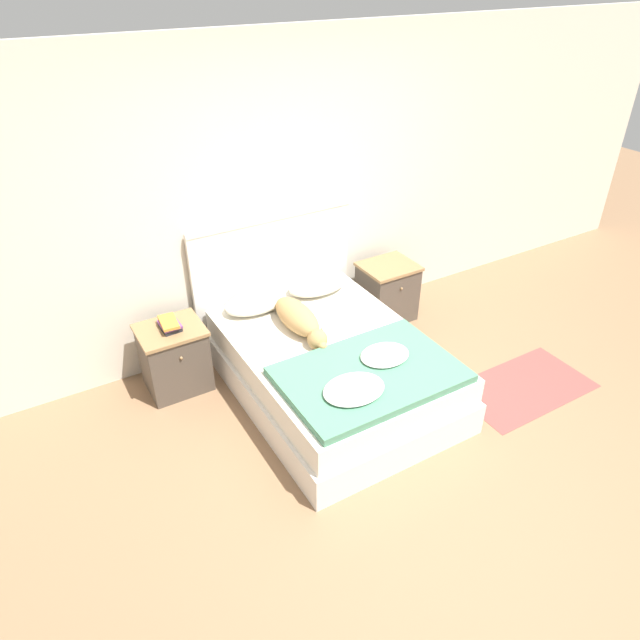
{
  "coord_description": "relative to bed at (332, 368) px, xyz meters",
  "views": [
    {
      "loc": [
        -2.0,
        -1.92,
        2.97
      ],
      "look_at": [
        -0.12,
        1.27,
        0.58
      ],
      "focal_mm": 32.0,
      "sensor_mm": 36.0,
      "label": 1
    }
  ],
  "objects": [
    {
      "name": "nightstand_right",
      "position": [
        1.03,
        0.7,
        0.04
      ],
      "size": [
        0.5,
        0.44,
        0.56
      ],
      "color": "#4C4238",
      "rests_on": "ground_plane"
    },
    {
      "name": "dog",
      "position": [
        -0.13,
        0.29,
        0.34
      ],
      "size": [
        0.24,
        0.79,
        0.2
      ],
      "color": "tan",
      "rests_on": "bed"
    },
    {
      "name": "rug",
      "position": [
        1.37,
        -0.74,
        -0.23
      ],
      "size": [
        1.11,
        0.63,
        0.0
      ],
      "color": "#93423D",
      "rests_on": "ground_plane"
    },
    {
      "name": "pillow_left",
      "position": [
        -0.29,
        0.74,
        0.31
      ],
      "size": [
        0.54,
        0.33,
        0.13
      ],
      "color": "beige",
      "rests_on": "bed"
    },
    {
      "name": "wall_back",
      "position": [
        0.12,
        1.05,
        1.04
      ],
      "size": [
        9.0,
        0.06,
        2.55
      ],
      "color": "beige",
      "rests_on": "ground_plane"
    },
    {
      "name": "nightstand_left",
      "position": [
        -1.03,
        0.7,
        0.04
      ],
      "size": [
        0.5,
        0.44,
        0.56
      ],
      "color": "#4C4238",
      "rests_on": "ground_plane"
    },
    {
      "name": "ground_plane",
      "position": [
        0.12,
        -1.08,
        -0.23
      ],
      "size": [
        16.0,
        16.0,
        0.0
      ],
      "primitive_type": "plane",
      "color": "#896647"
    },
    {
      "name": "quilt",
      "position": [
        -0.01,
        -0.5,
        0.28
      ],
      "size": [
        1.23,
        0.83,
        0.1
      ],
      "color": "#4C8466",
      "rests_on": "bed"
    },
    {
      "name": "book_stack",
      "position": [
        -1.03,
        0.7,
        0.36
      ],
      "size": [
        0.15,
        0.23,
        0.07
      ],
      "color": "#232328",
      "rests_on": "nightstand_left"
    },
    {
      "name": "bed",
      "position": [
        0.0,
        0.0,
        0.0
      ],
      "size": [
        1.4,
        1.91,
        0.48
      ],
      "color": "silver",
      "rests_on": "ground_plane"
    },
    {
      "name": "headboard",
      "position": [
        0.0,
        0.98,
        0.37
      ],
      "size": [
        1.48,
        0.06,
        1.16
      ],
      "color": "silver",
      "rests_on": "ground_plane"
    },
    {
      "name": "pillow_right",
      "position": [
        0.29,
        0.74,
        0.31
      ],
      "size": [
        0.54,
        0.33,
        0.13
      ],
      "color": "beige",
      "rests_on": "bed"
    }
  ]
}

